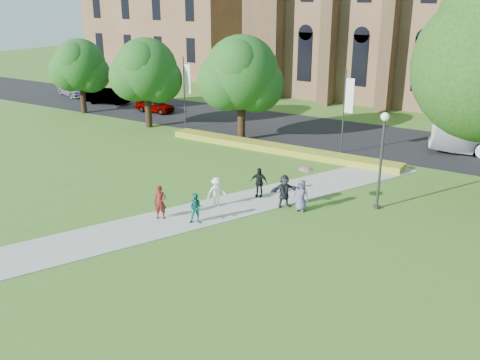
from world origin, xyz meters
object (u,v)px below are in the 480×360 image
Objects in this scene: car_0 at (155,105)px; pedestrian_0 at (160,202)px; car_2 at (73,89)px; car_1 at (108,96)px; streetlamp at (382,149)px.

pedestrian_0 is at bearing -140.11° from car_0.
car_1 is at bearing -81.59° from car_2.
car_1 reaches higher than car_0.
car_0 is 0.86× the size of car_1.
streetlamp is 1.00× the size of car_2.
pedestrian_0 is at bearing -105.97° from car_2.
car_1 is 2.59× the size of pedestrian_0.
car_2 reaches higher than car_1.
car_2 is (-13.43, 1.91, 0.09)m from car_0.
car_1 is 31.11m from pedestrian_0.
pedestrian_0 reaches higher than car_0.
streetlamp reaches higher than car_0.
streetlamp is at bearing -90.61° from car_2.
car_0 is 6.79m from car_1.
car_0 is at bearing 101.19° from pedestrian_0.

